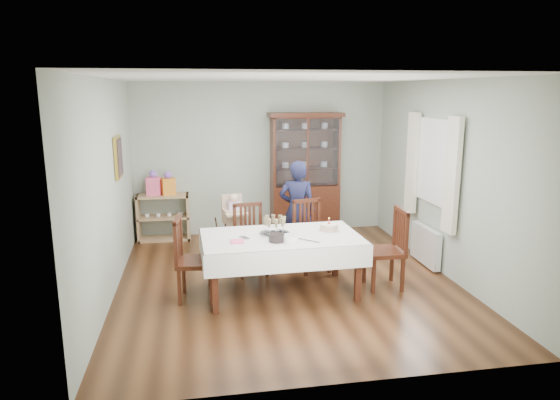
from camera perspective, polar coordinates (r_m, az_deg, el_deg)
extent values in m
plane|color=#593319|center=(6.92, 0.74, -9.21)|extent=(5.00, 5.00, 0.00)
plane|color=#9EAA99|center=(8.98, -2.15, 4.72)|extent=(4.50, 0.00, 4.50)
plane|color=#9EAA99|center=(6.52, -19.05, 1.14)|extent=(0.00, 5.00, 5.00)
plane|color=#9EAA99|center=(7.29, 18.45, 2.31)|extent=(0.00, 5.00, 5.00)
plane|color=white|center=(6.43, 0.81, 13.76)|extent=(5.00, 5.00, 0.00)
cube|color=#411B10|center=(6.30, 0.12, -4.47)|extent=(1.93, 1.11, 0.06)
cube|color=silver|center=(6.29, 0.12, -4.16)|extent=(2.03, 1.21, 0.01)
cube|color=#411B10|center=(9.04, 2.81, -1.04)|extent=(1.20, 0.45, 0.90)
cube|color=white|center=(8.68, 3.16, 5.44)|extent=(1.12, 0.01, 1.16)
cube|color=#411B10|center=(8.81, 2.93, 9.72)|extent=(1.30, 0.48, 0.07)
cube|color=tan|center=(8.98, -13.05, -4.28)|extent=(0.90, 0.38, 0.04)
cube|color=tan|center=(8.89, -13.17, -1.93)|extent=(0.90, 0.38, 0.03)
cube|color=tan|center=(8.80, -13.29, 0.47)|extent=(0.90, 0.38, 0.04)
cube|color=tan|center=(8.92, -15.86, -2.02)|extent=(0.04, 0.38, 0.80)
cube|color=tan|center=(8.87, -10.46, -1.83)|extent=(0.04, 0.38, 0.80)
cube|color=gold|center=(7.26, -18.01, 4.69)|extent=(0.04, 0.48, 0.58)
cube|color=white|center=(7.51, 17.28, 4.21)|extent=(0.04, 1.02, 1.22)
cube|color=silver|center=(6.96, 19.08, 2.64)|extent=(0.07, 0.30, 1.55)
cube|color=silver|center=(8.05, 14.87, 4.14)|extent=(0.07, 0.30, 1.55)
cube|color=white|center=(7.75, 16.29, -4.98)|extent=(0.10, 0.80, 0.55)
cube|color=#411B10|center=(7.06, -3.30, -4.91)|extent=(0.50, 0.50, 0.05)
cube|color=#411B10|center=(7.17, -3.73, -2.39)|extent=(0.42, 0.10, 0.52)
cube|color=#411B10|center=(7.18, 3.72, -4.49)|extent=(0.54, 0.54, 0.05)
cube|color=#411B10|center=(7.29, 3.04, -1.97)|extent=(0.43, 0.13, 0.54)
cube|color=#411B10|center=(6.27, -9.50, -7.00)|extent=(0.52, 0.52, 0.05)
cube|color=#411B10|center=(6.21, -11.57, -4.47)|extent=(0.10, 0.45, 0.56)
cube|color=#411B10|center=(6.69, 11.78, -5.82)|extent=(0.49, 0.49, 0.05)
cube|color=#411B10|center=(6.69, 13.62, -3.34)|extent=(0.06, 0.45, 0.56)
imported|color=black|center=(7.59, 1.99, -1.19)|extent=(0.64, 0.51, 1.53)
cube|color=tan|center=(7.78, -5.28, -1.89)|extent=(0.37, 0.34, 0.23)
cube|color=tan|center=(7.73, -5.31, -0.50)|extent=(0.33, 0.12, 0.27)
cube|color=tan|center=(7.76, -5.29, -1.34)|extent=(0.37, 0.21, 0.03)
cube|color=silver|center=(7.74, -5.30, -0.78)|extent=(0.19, 0.16, 0.17)
sphere|color=beige|center=(7.71, -5.32, 0.19)|extent=(0.14, 0.14, 0.14)
cylinder|color=silver|center=(6.34, -0.60, -3.92)|extent=(0.38, 0.38, 0.01)
torus|color=silver|center=(6.34, -0.60, -3.82)|extent=(0.39, 0.39, 0.01)
cylinder|color=white|center=(6.51, 5.60, -3.52)|extent=(0.27, 0.27, 0.01)
cylinder|color=brown|center=(6.50, 5.61, -3.11)|extent=(0.23, 0.23, 0.08)
cylinder|color=silver|center=(6.49, 5.62, -2.74)|extent=(0.23, 0.23, 0.01)
cylinder|color=#F24C4C|center=(6.48, 5.62, -2.40)|extent=(0.01, 0.01, 0.06)
sphere|color=yellow|center=(6.47, 5.63, -2.08)|extent=(0.02, 0.02, 0.02)
cylinder|color=black|center=(6.04, -0.39, -4.35)|extent=(0.25, 0.25, 0.09)
cylinder|color=white|center=(6.04, 1.22, -4.39)|extent=(0.24, 0.24, 0.08)
cube|color=#FF5D87|center=(6.04, -4.91, -4.74)|extent=(0.15, 0.15, 0.02)
cube|color=silver|center=(6.08, 3.24, -4.64)|extent=(0.24, 0.24, 0.01)
cube|color=#FF5D87|center=(8.76, -14.24, 1.54)|extent=(0.25, 0.18, 0.31)
sphere|color=#E533B2|center=(8.72, -14.31, 2.88)|extent=(0.12, 0.12, 0.12)
cube|color=orange|center=(8.74, -12.63, 1.52)|extent=(0.26, 0.21, 0.29)
sphere|color=#E533B2|center=(8.71, -12.69, 2.81)|extent=(0.13, 0.13, 0.13)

